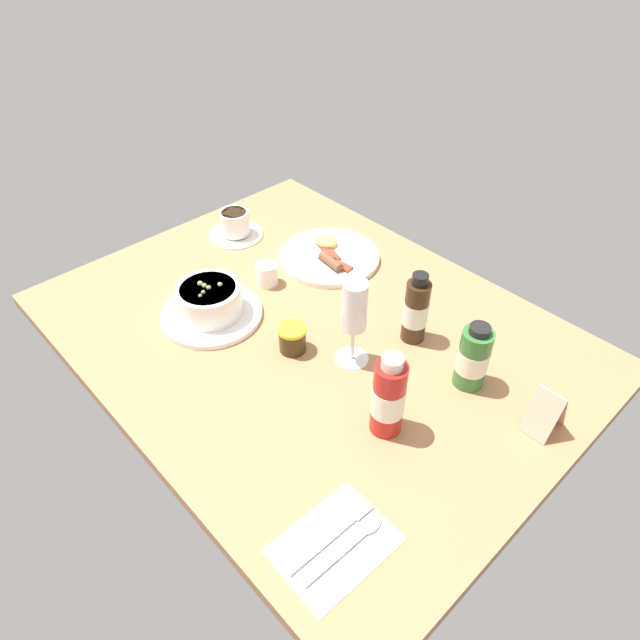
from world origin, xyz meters
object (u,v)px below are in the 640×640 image
Objects in this scene: coffee_cup at (235,225)px; sauce_bottle_brown at (416,310)px; cutlery_setting at (337,542)px; sauce_bottle_green at (473,358)px; jam_jar at (292,338)px; menu_card at (547,410)px; sauce_bottle_red at (388,397)px; breakfast_plate at (329,256)px; creamer_jug at (267,273)px; wine_glass at (355,311)px; porridge_bowl at (210,303)px.

sauce_bottle_brown is (56.97, 2.99, 4.21)cm from coffee_cup.
sauce_bottle_green is at bearing 98.58° from cutlery_setting.
menu_card is (45.01, 19.03, 1.42)cm from jam_jar.
sauce_bottle_red reaches higher than breakfast_plate.
cutlery_setting is at bearing -30.07° from creamer_jug.
wine_glass is 37.01cm from breakfast_plate.
sauce_bottle_red reaches higher than creamer_jug.
breakfast_plate is (-18.20, 27.74, -2.02)cm from jam_jar.
sauce_bottle_brown reaches higher than sauce_bottle_green.
sauce_bottle_green is at bearing 30.43° from wine_glass.
cutlery_setting is at bearing -16.49° from porridge_bowl.
sauce_bottle_green is at bearing -7.76° from sauce_bottle_brown.
sauce_bottle_brown is at bearing 177.24° from menu_card.
menu_card is at bearing 19.15° from wine_glass.
porridge_bowl is 43.42cm from sauce_bottle_brown.
porridge_bowl is 55.36cm from sauce_bottle_green.
coffee_cup is 46.13cm from jam_jar.
porridge_bowl is at bearing -142.13° from sauce_bottle_brown.
breakfast_plate is at bearing 167.46° from sauce_bottle_brown.
menu_card reaches higher than coffee_cup.
breakfast_plate is (-54.09, 50.30, 0.65)cm from cutlery_setting.
jam_jar is 26.71cm from sauce_bottle_red.
sauce_bottle_red is (-9.66, 21.33, 7.57)cm from cutlery_setting.
menu_card is at bearing 0.99° from coffee_cup.
cutlery_setting is 40.99cm from wine_glass.
breakfast_plate is at bearing 137.08° from cutlery_setting.
wine_glass reaches higher than porridge_bowl.
sauce_bottle_green is (49.58, 24.47, 2.82)cm from porridge_bowl.
sauce_bottle_red is (16.08, -8.16, -4.60)cm from wine_glass.
breakfast_plate is (24.47, 10.22, -2.11)cm from coffee_cup.
sauce_bottle_brown is at bearing 16.11° from creamer_jug.
sauce_bottle_red is at bearing -26.89° from wine_glass.
jam_jar is 35.13cm from sauce_bottle_green.
wine_glass is at bearing -149.57° from sauce_bottle_green.
porridge_bowl reaches higher than jam_jar.
jam_jar is at bearing 177.31° from sauce_bottle_red.
wine_glass is at bearing 34.31° from jam_jar.
porridge_bowl reaches higher than breakfast_plate.
sauce_bottle_red reaches higher than menu_card.
porridge_bowl is at bearing -156.62° from wine_glass.
creamer_jug is 36.94cm from sauce_bottle_brown.
porridge_bowl is 2.48× the size of menu_card.
menu_card is (65.95, 8.69, 1.63)cm from creamer_jug.
porridge_bowl is 33.95cm from breakfast_plate.
wine_glass reaches higher than menu_card.
sauce_bottle_brown is 30.89cm from menu_card.
sauce_bottle_red is at bearing -132.83° from menu_card.
creamer_jug is at bearing -172.49° from menu_card.
sauce_bottle_red is at bearing 5.97° from porridge_bowl.
coffee_cup is 1.00× the size of sauce_bottle_green.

